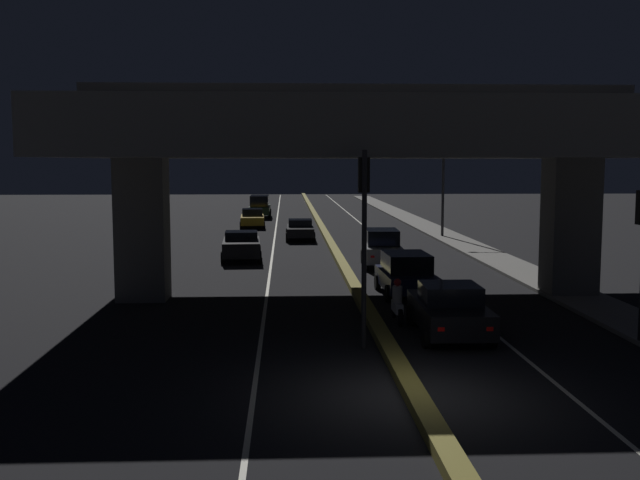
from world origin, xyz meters
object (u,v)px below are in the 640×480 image
at_px(car_black_lead_oncoming, 241,246).
at_px(car_silver_third, 382,248).
at_px(car_dark_blue_second, 406,273).
at_px(motorcycle_white_filtering_near, 397,304).
at_px(traffic_light_left_of_median, 364,214).
at_px(car_taxi_yellow_third_oncoming, 252,218).
at_px(street_lamp, 439,168).
at_px(car_black_lead, 449,310).
at_px(pedestrian_on_sidewalk, 576,264).
at_px(car_black_second_oncoming, 300,229).
at_px(car_dark_green_fourth_oncoming, 260,206).

bearing_deg(car_black_lead_oncoming, car_silver_third, 66.76).
relative_size(car_dark_blue_second, car_black_lead_oncoming, 1.00).
bearing_deg(motorcycle_white_filtering_near, traffic_light_left_of_median, 155.41).
bearing_deg(traffic_light_left_of_median, car_taxi_yellow_third_oncoming, 97.05).
relative_size(street_lamp, car_black_lead, 1.80).
distance_m(car_silver_third, motorcycle_white_filtering_near, 12.67).
relative_size(car_black_lead_oncoming, pedestrian_on_sidewalk, 2.33).
distance_m(motorcycle_white_filtering_near, pedestrian_on_sidewalk, 9.77).
bearing_deg(car_black_lead, car_dark_blue_second, 2.63).
xyz_separation_m(car_silver_third, pedestrian_on_sidewalk, (6.86, -7.02, 0.11)).
height_order(car_black_lead_oncoming, car_taxi_yellow_third_oncoming, car_black_lead_oncoming).
xyz_separation_m(car_black_lead_oncoming, car_black_second_oncoming, (3.24, 10.02, -0.08)).
xyz_separation_m(car_dark_blue_second, car_black_second_oncoming, (-3.64, 20.44, -0.15)).
bearing_deg(street_lamp, traffic_light_left_of_median, -105.48).
distance_m(car_dark_blue_second, car_dark_green_fourth_oncoming, 40.61).
bearing_deg(car_silver_third, motorcycle_white_filtering_near, 177.28).
height_order(street_lamp, motorcycle_white_filtering_near, street_lamp).
distance_m(car_dark_blue_second, car_silver_third, 7.81).
height_order(traffic_light_left_of_median, car_black_lead, traffic_light_left_of_median).
height_order(car_black_lead, car_taxi_yellow_third_oncoming, car_black_lead).
xyz_separation_m(car_black_lead, car_black_second_oncoming, (-3.82, 27.17, -0.08)).
distance_m(traffic_light_left_of_median, car_silver_third, 16.24).
bearing_deg(motorcycle_white_filtering_near, car_dark_blue_second, -12.92).
bearing_deg(car_taxi_yellow_third_oncoming, motorcycle_white_filtering_near, 7.59).
xyz_separation_m(traffic_light_left_of_median, car_taxi_yellow_third_oncoming, (-4.68, 37.82, -2.97)).
relative_size(car_black_lead_oncoming, car_black_second_oncoming, 0.96).
height_order(car_dark_blue_second, car_silver_third, car_silver_third).
relative_size(car_dark_blue_second, pedestrian_on_sidewalk, 2.32).
relative_size(traffic_light_left_of_median, car_black_second_oncoming, 1.26).
distance_m(car_dark_blue_second, car_taxi_yellow_third_oncoming, 30.68).
xyz_separation_m(street_lamp, car_black_second_oncoming, (-9.28, -0.91, -3.99)).
bearing_deg(car_dark_green_fourth_oncoming, street_lamp, 34.41).
height_order(car_dark_green_fourth_oncoming, pedestrian_on_sidewalk, car_dark_green_fourth_oncoming).
bearing_deg(car_black_lead_oncoming, pedestrian_on_sidewalk, 52.43).
relative_size(street_lamp, pedestrian_on_sidewalk, 4.50).
bearing_deg(car_dark_green_fourth_oncoming, pedestrian_on_sidewalk, 19.92).
relative_size(street_lamp, car_dark_blue_second, 1.94).
bearing_deg(pedestrian_on_sidewalk, car_black_lead_oncoming, 145.16).
height_order(car_dark_blue_second, car_taxi_yellow_third_oncoming, car_dark_blue_second).
bearing_deg(car_black_second_oncoming, car_dark_blue_second, 10.44).
relative_size(car_black_lead, car_silver_third, 1.10).
relative_size(traffic_light_left_of_median, car_dark_blue_second, 1.32).
distance_m(street_lamp, car_black_lead_oncoming, 17.08).
xyz_separation_m(street_lamp, car_dark_green_fourth_oncoming, (-12.57, 18.67, -3.62)).
xyz_separation_m(car_black_second_oncoming, pedestrian_on_sidewalk, (10.58, -19.64, 0.35)).
bearing_deg(car_dark_green_fourth_oncoming, car_black_second_oncoming, 9.98).
xyz_separation_m(traffic_light_left_of_median, car_silver_third, (2.56, 15.80, -2.75)).
relative_size(car_dark_blue_second, car_dark_green_fourth_oncoming, 0.86).
xyz_separation_m(car_black_lead, car_black_lead_oncoming, (-7.07, 17.15, 0.00)).
bearing_deg(car_taxi_yellow_third_oncoming, car_silver_third, 15.78).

